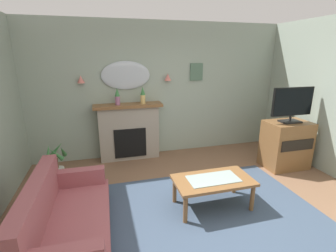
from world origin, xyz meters
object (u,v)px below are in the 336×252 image
mantel_vase_right (117,96)px  wall_mirror (126,75)px  tv_flatscreen (292,104)px  coffee_table (213,183)px  fireplace (129,132)px  wall_sconce_right (168,77)px  wall_sconce_left (81,79)px  framed_picture (196,72)px  mantel_vase_centre (143,95)px  potted_plant_small_fern (57,163)px  floral_couch (62,216)px  tv_cabinet (286,145)px

mantel_vase_right → wall_mirror: wall_mirror is taller
mantel_vase_right → wall_mirror: size_ratio=0.34×
wall_mirror → tv_flatscreen: wall_mirror is taller
wall_mirror → coffee_table: size_ratio=0.87×
fireplace → wall_sconce_right: size_ratio=9.71×
mantel_vase_right → wall_sconce_right: (1.05, 0.12, 0.33)m
mantel_vase_right → tv_flatscreen: tv_flatscreen is taller
wall_sconce_left → tv_flatscreen: 3.94m
wall_sconce_right → framed_picture: 0.66m
coffee_table → tv_flatscreen: bearing=23.4°
mantel_vase_centre → coffee_table: size_ratio=0.30×
mantel_vase_centre → coffee_table: 2.32m
mantel_vase_right → potted_plant_small_fern: (-1.13, -0.50, -1.05)m
framed_picture → potted_plant_small_fern: size_ratio=0.57×
mantel_vase_centre → tv_flatscreen: bearing=-25.1°
floral_couch → tv_cabinet: (3.89, 0.99, 0.13)m
tv_cabinet → coffee_table: bearing=-156.1°
mantel_vase_centre → wall_sconce_left: (-1.15, 0.12, 0.33)m
framed_picture → tv_cabinet: (1.34, -1.35, -1.30)m
fireplace → floral_couch: 2.44m
fireplace → mantel_vase_right: size_ratio=4.11×
coffee_table → tv_flatscreen: (1.92, 0.83, 0.86)m
tv_cabinet → potted_plant_small_fern: 4.23m
mantel_vase_centre → potted_plant_small_fern: size_ratio=0.53×
wall_sconce_right → wall_mirror: bearing=176.6°
mantel_vase_right → potted_plant_small_fern: mantel_vase_right is taller
fireplace → coffee_table: bearing=-65.8°
tv_cabinet → potted_plant_small_fern: tv_cabinet is taller
wall_mirror → framed_picture: wall_mirror is taller
wall_sconce_left → floral_couch: 2.65m
potted_plant_small_fern → tv_cabinet: bearing=-9.1°
fireplace → wall_sconce_right: 1.38m
mantel_vase_centre → framed_picture: bearing=8.5°
coffee_table → mantel_vase_centre: bearing=107.1°
fireplace → tv_flatscreen: (2.84, -1.22, 0.68)m
floral_couch → tv_cabinet: tv_cabinet is taller
wall_sconce_left → wall_sconce_right: size_ratio=1.00×
wall_mirror → framed_picture: bearing=0.4°
fireplace → framed_picture: size_ratio=3.78×
fireplace → wall_mirror: wall_mirror is taller
tv_flatscreen → framed_picture: bearing=134.4°
framed_picture → tv_cabinet: bearing=-45.1°
coffee_table → tv_cabinet: tv_cabinet is taller
fireplace → tv_cabinet: fireplace is taller
potted_plant_small_fern → mantel_vase_centre: bearing=17.1°
framed_picture → coffee_table: 2.65m
fireplace → mantel_vase_right: mantel_vase_right is taller
fireplace → wall_sconce_left: wall_sconce_left is taller
framed_picture → fireplace: bearing=-174.2°
wall_sconce_left → potted_plant_small_fern: (-0.48, -0.62, -1.38)m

